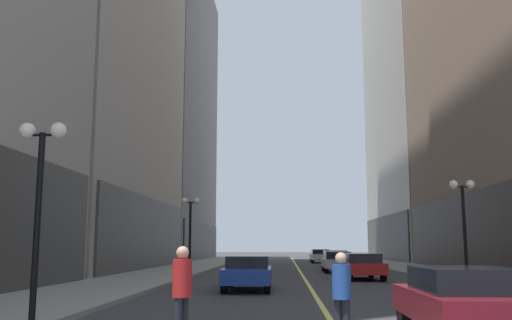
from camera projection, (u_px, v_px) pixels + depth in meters
ground_plane at (299, 270)px, 38.54m from camera, size 200.00×200.00×0.00m
sidewalk_left at (182, 269)px, 38.95m from camera, size 4.50×78.00×0.15m
sidewalk_right at (419, 269)px, 38.15m from camera, size 4.50×78.00×0.15m
lane_centre_stripe at (299, 270)px, 38.54m from camera, size 0.16×70.00×0.01m
building_left_far at (161, 111)px, 66.67m from camera, size 10.71×26.00×35.51m
car_maroon at (464, 299)px, 10.53m from camera, size 1.89×4.05×1.32m
car_blue at (248, 271)px, 21.66m from camera, size 1.86×4.40×1.32m
car_red at (361, 265)px, 28.35m from camera, size 2.03×4.55×1.32m
car_silver at (337, 261)px, 35.58m from camera, size 1.80×4.54×1.32m
car_green at (335, 258)px, 44.09m from camera, size 1.97×4.75×1.32m
car_white at (320, 255)px, 54.83m from camera, size 1.85×4.75×1.32m
pedestrian_in_blue_hoodie at (342, 291)px, 9.94m from camera, size 0.47×0.47×1.61m
pedestrian_in_red_jacket at (182, 287)px, 9.75m from camera, size 0.46×0.46×1.72m
street_lamp_left_near at (40, 175)px, 12.14m from camera, size 1.06×0.36×4.43m
street_lamp_left_far at (190, 218)px, 31.67m from camera, size 1.06×0.36×4.43m
street_lamp_right_mid at (463, 208)px, 23.06m from camera, size 1.06×0.36×4.43m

